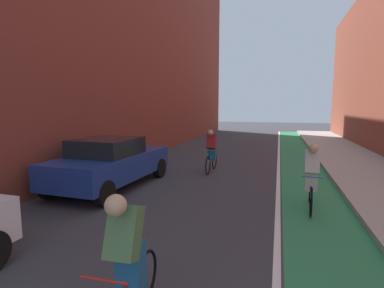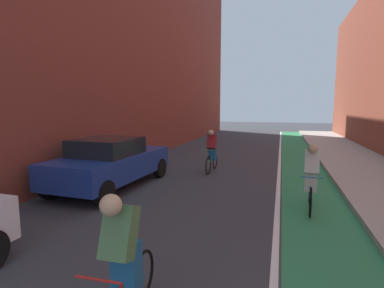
{
  "view_description": "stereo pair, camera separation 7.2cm",
  "coord_description": "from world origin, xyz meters",
  "views": [
    {
      "loc": [
        2.09,
        1.54,
        2.45
      ],
      "look_at": [
        -0.47,
        10.09,
        1.31
      ],
      "focal_mm": 27.17,
      "sensor_mm": 36.0,
      "label": 1
    },
    {
      "loc": [
        2.16,
        1.56,
        2.45
      ],
      "look_at": [
        -0.47,
        10.09,
        1.31
      ],
      "focal_mm": 27.17,
      "sensor_mm": 36.0,
      "label": 2
    }
  ],
  "objects": [
    {
      "name": "cyclist_mid",
      "position": [
        2.88,
        8.87,
        0.81
      ],
      "size": [
        0.48,
        1.72,
        1.62
      ],
      "color": "black",
      "rests_on": "ground"
    },
    {
      "name": "cyclist_trailing",
      "position": [
        -0.33,
        12.21,
        0.85
      ],
      "size": [
        0.48,
        1.74,
        1.62
      ],
      "color": "black",
      "rests_on": "ground"
    },
    {
      "name": "ground_plane",
      "position": [
        0.0,
        13.06,
        0.0
      ],
      "size": [
        75.04,
        75.04,
        0.0
      ],
      "primitive_type": "plane",
      "color": "#38383D"
    },
    {
      "name": "parked_sedan_blue",
      "position": [
        -2.79,
        9.17,
        0.79
      ],
      "size": [
        2.06,
        4.35,
        1.53
      ],
      "color": "navy",
      "rests_on": "ground"
    },
    {
      "name": "sidewalk_right",
      "position": [
        5.34,
        15.06,
        0.07
      ],
      "size": [
        3.01,
        34.11,
        0.14
      ],
      "primitive_type": "cube",
      "color": "#A8A59E",
      "rests_on": "ground"
    },
    {
      "name": "cyclist_lead",
      "position": [
        0.58,
        4.13,
        0.81
      ],
      "size": [
        0.48,
        1.7,
        1.61
      ],
      "color": "black",
      "rests_on": "ground"
    },
    {
      "name": "bike_lane_paint",
      "position": [
        3.04,
        15.06,
        0.0
      ],
      "size": [
        1.6,
        34.11,
        0.0
      ],
      "primitive_type": "cube",
      "color": "#2D8451",
      "rests_on": "ground"
    },
    {
      "name": "lane_divider_stripe",
      "position": [
        2.14,
        15.06,
        0.0
      ],
      "size": [
        0.12,
        34.11,
        0.0
      ],
      "primitive_type": "cube",
      "color": "white",
      "rests_on": "ground"
    }
  ]
}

